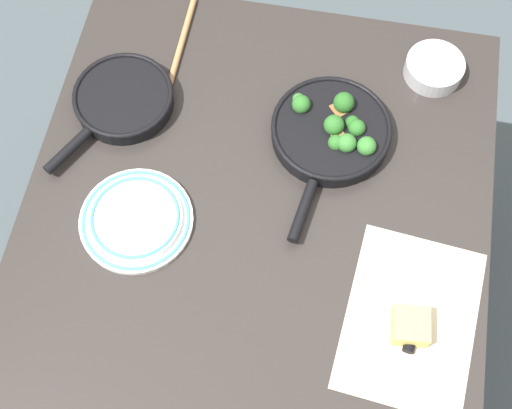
{
  "coord_description": "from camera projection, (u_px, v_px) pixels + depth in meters",
  "views": [
    {
      "loc": [
        -0.64,
        -0.11,
        2.16
      ],
      "look_at": [
        0.0,
        0.0,
        0.77
      ],
      "focal_mm": 50.0,
      "sensor_mm": 36.0,
      "label": 1
    }
  ],
  "objects": [
    {
      "name": "parchment_sheet",
      "position": [
        411.0,
        319.0,
        1.45
      ],
      "size": [
        0.39,
        0.29,
        0.0
      ],
      "color": "beige",
      "rests_on": "dining_table_red"
    },
    {
      "name": "grater_knife",
      "position": [
        418.0,
        313.0,
        1.45
      ],
      "size": [
        0.24,
        0.07,
        0.02
      ],
      "rotation": [
        0.0,
        0.0,
        6.11
      ],
      "color": "silver",
      "rests_on": "dining_table_red"
    },
    {
      "name": "prep_bowl_steel",
      "position": [
        434.0,
        68.0,
        1.69
      ],
      "size": [
        0.14,
        0.14,
        0.04
      ],
      "color": "#B7B7BC",
      "rests_on": "dining_table_red"
    },
    {
      "name": "ground_plane",
      "position": [
        256.0,
        307.0,
        2.23
      ],
      "size": [
        14.0,
        14.0,
        0.0
      ],
      "primitive_type": "plane",
      "color": "#424C51"
    },
    {
      "name": "cheese_block",
      "position": [
        410.0,
        326.0,
        1.42
      ],
      "size": [
        0.08,
        0.08,
        0.05
      ],
      "color": "#EACC66",
      "rests_on": "dining_table_red"
    },
    {
      "name": "skillet_eggs",
      "position": [
        123.0,
        99.0,
        1.65
      ],
      "size": [
        0.34,
        0.24,
        0.04
      ],
      "rotation": [
        0.0,
        0.0,
        2.64
      ],
      "color": "black",
      "rests_on": "dining_table_red"
    },
    {
      "name": "dining_table_red",
      "position": [
        256.0,
        223.0,
        1.63
      ],
      "size": [
        1.13,
        1.02,
        0.75
      ],
      "color": "#2D2826",
      "rests_on": "ground_plane"
    },
    {
      "name": "skillet_broccoli",
      "position": [
        332.0,
        131.0,
        1.61
      ],
      "size": [
        0.42,
        0.27,
        0.08
      ],
      "rotation": [
        0.0,
        0.0,
        2.98
      ],
      "color": "black",
      "rests_on": "dining_table_red"
    },
    {
      "name": "dinner_plate_stack",
      "position": [
        136.0,
        219.0,
        1.53
      ],
      "size": [
        0.25,
        0.25,
        0.03
      ],
      "color": "white",
      "rests_on": "dining_table_red"
    },
    {
      "name": "wooden_spoon",
      "position": [
        173.0,
        73.0,
        1.7
      ],
      "size": [
        0.37,
        0.04,
        0.02
      ],
      "rotation": [
        0.0,
        0.0,
        3.13
      ],
      "color": "#A87A4C",
      "rests_on": "dining_table_red"
    }
  ]
}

